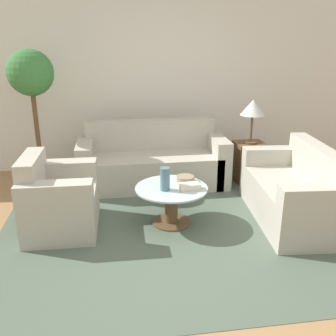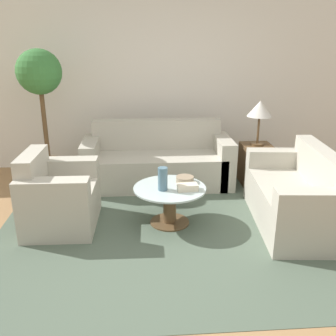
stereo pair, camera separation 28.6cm
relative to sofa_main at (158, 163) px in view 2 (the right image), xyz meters
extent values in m
plane|color=#9E754C|center=(0.10, -1.96, -0.29)|extent=(14.00, 14.00, 0.00)
cube|color=white|center=(0.10, 0.85, 1.01)|extent=(10.00, 0.06, 2.60)
cube|color=#4C5B4C|center=(0.07, -1.21, -0.29)|extent=(3.61, 3.28, 0.01)
cube|color=#B2AD9E|center=(0.00, -0.07, -0.07)|extent=(1.78, 0.77, 0.44)
cube|color=#B2AD9E|center=(0.00, 0.22, 0.13)|extent=(1.78, 0.18, 0.85)
cube|color=#B2AD9E|center=(-0.89, -0.07, 0.03)|extent=(0.20, 0.77, 0.65)
cube|color=#B2AD9E|center=(0.89, -0.07, 0.03)|extent=(0.20, 0.77, 0.65)
cube|color=#B2AD9E|center=(-1.08, -1.17, -0.07)|extent=(0.72, 0.67, 0.44)
cube|color=#B2AD9E|center=(-1.34, -1.16, 0.12)|extent=(0.19, 0.66, 0.82)
cube|color=#B2AD9E|center=(-1.08, -1.50, 0.03)|extent=(0.71, 0.21, 0.65)
cube|color=#B2AD9E|center=(-1.07, -0.84, 0.03)|extent=(0.71, 0.21, 0.65)
cube|color=#B2AD9E|center=(1.37, -1.31, -0.07)|extent=(0.83, 1.33, 0.44)
cube|color=#B2AD9E|center=(1.65, -1.33, 0.13)|extent=(0.28, 1.28, 0.83)
cube|color=#B2AD9E|center=(1.43, -0.67, 0.03)|extent=(0.75, 0.26, 0.65)
cube|color=#B2AD9E|center=(1.32, -1.94, 0.03)|extent=(0.75, 0.26, 0.65)
cylinder|color=brown|center=(0.07, -1.21, -0.28)|extent=(0.42, 0.42, 0.02)
cylinder|color=brown|center=(0.07, -1.21, -0.09)|extent=(0.14, 0.14, 0.40)
cylinder|color=#B2C6C6|center=(0.07, -1.21, 0.12)|extent=(0.77, 0.77, 0.02)
cube|color=brown|center=(1.34, -0.10, -0.02)|extent=(0.40, 0.40, 0.55)
cylinder|color=brown|center=(1.34, -0.10, 0.27)|extent=(0.18, 0.18, 0.02)
cylinder|color=brown|center=(1.34, -0.10, 0.46)|extent=(0.03, 0.03, 0.36)
cone|color=beige|center=(1.34, -0.10, 0.75)|extent=(0.33, 0.33, 0.21)
cylinder|color=#93704C|center=(-1.50, 0.13, -0.12)|extent=(0.33, 0.33, 0.34)
cylinder|color=brown|center=(-1.50, 0.13, 0.55)|extent=(0.06, 0.06, 1.01)
sphere|color=#387538|center=(-1.50, 0.13, 1.22)|extent=(0.58, 0.58, 0.58)
cylinder|color=slate|center=(-0.01, -1.28, 0.25)|extent=(0.10, 0.10, 0.24)
cylinder|color=gray|center=(0.25, -1.07, 0.16)|extent=(0.19, 0.19, 0.06)
cube|color=beige|center=(0.25, -1.30, 0.16)|extent=(0.22, 0.14, 0.07)
camera|label=1|loc=(-0.50, -4.84, 1.63)|focal=40.00mm
camera|label=2|loc=(-0.22, -4.87, 1.63)|focal=40.00mm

